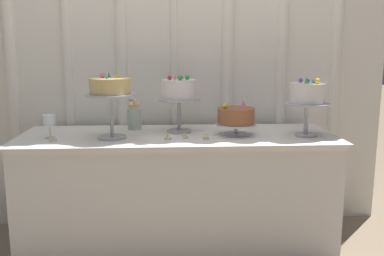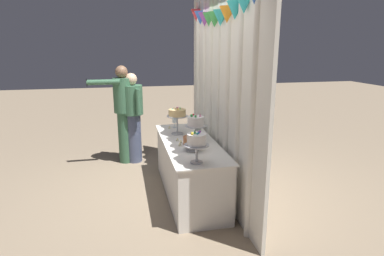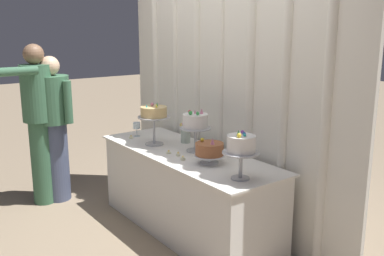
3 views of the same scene
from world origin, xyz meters
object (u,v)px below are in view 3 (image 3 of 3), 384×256
(cake_display_leftmost, at_px, (154,114))
(cake_display_midleft, at_px, (195,123))
(flower_vase, at_px, (185,133))
(guest_man_dark_suit, at_px, (54,124))
(tealight_near_left, at_px, (169,153))
(wine_glass, at_px, (137,126))
(cake_display_midright, at_px, (209,150))
(tealight_far_left, at_px, (131,137))
(cake_table, at_px, (187,192))
(tealight_far_right, at_px, (183,159))
(tealight_near_right, at_px, (178,155))
(cake_display_rightmost, at_px, (241,146))
(guest_man_pink_jacket, at_px, (38,117))

(cake_display_leftmost, relative_size, cake_display_midleft, 1.03)
(cake_display_leftmost, height_order, flower_vase, cake_display_leftmost)
(cake_display_midleft, xyz_separation_m, flower_vase, (-0.30, 0.10, -0.17))
(guest_man_dark_suit, bearing_deg, tealight_near_left, 21.20)
(cake_display_leftmost, distance_m, wine_glass, 0.42)
(wine_glass, bearing_deg, guest_man_dark_suit, -137.37)
(cake_display_midright, relative_size, tealight_near_left, 5.96)
(cake_display_leftmost, relative_size, tealight_far_left, 9.06)
(cake_display_leftmost, distance_m, guest_man_dark_suit, 1.22)
(cake_table, relative_size, cake_display_midleft, 5.17)
(wine_glass, distance_m, tealight_far_right, 0.95)
(cake_display_midright, xyz_separation_m, guest_man_dark_suit, (-1.82, -0.65, -0.03))
(guest_man_dark_suit, bearing_deg, cake_display_midleft, 27.93)
(tealight_near_left, xyz_separation_m, tealight_near_right, (0.11, 0.03, 0.00))
(cake_display_midleft, height_order, cake_display_midright, cake_display_midleft)
(cake_display_midright, distance_m, tealight_far_right, 0.26)
(tealight_far_left, xyz_separation_m, guest_man_dark_suit, (-0.71, -0.53, 0.08))
(tealight_near_left, bearing_deg, cake_display_midleft, 72.45)
(cake_display_midright, xyz_separation_m, tealight_far_right, (-0.20, -0.12, -0.10))
(tealight_near_left, bearing_deg, tealight_near_right, 14.99)
(cake_display_rightmost, bearing_deg, tealight_near_left, -175.63)
(cake_display_rightmost, bearing_deg, guest_man_pink_jacket, -161.27)
(cake_table, relative_size, cake_display_midright, 7.84)
(flower_vase, xyz_separation_m, tealight_far_right, (0.45, -0.35, -0.08))
(cake_display_midright, height_order, flower_vase, same)
(cake_table, relative_size, wine_glass, 13.62)
(wine_glass, height_order, tealight_near_left, wine_glass)
(guest_man_pink_jacket, bearing_deg, tealight_far_right, 23.13)
(cake_display_midleft, xyz_separation_m, cake_display_midright, (0.35, -0.12, -0.15))
(cake_display_midleft, distance_m, tealight_near_right, 0.33)
(tealight_near_right, bearing_deg, cake_display_leftmost, 176.04)
(cake_display_midright, bearing_deg, tealight_near_right, -164.72)
(wine_glass, bearing_deg, guest_man_pink_jacket, -130.97)
(cake_table, distance_m, tealight_near_left, 0.42)
(wine_glass, distance_m, guest_man_dark_suit, 0.92)
(cake_display_leftmost, xyz_separation_m, cake_display_midright, (0.77, 0.06, -0.18))
(flower_vase, bearing_deg, tealight_far_left, -142.43)
(cake_display_midright, distance_m, wine_glass, 1.14)
(cake_display_midright, relative_size, tealight_far_left, 5.78)
(cake_display_midleft, height_order, guest_man_pink_jacket, guest_man_pink_jacket)
(cake_table, xyz_separation_m, wine_glass, (-0.78, -0.07, 0.48))
(cake_display_midleft, height_order, tealight_far_right, cake_display_midleft)
(cake_table, height_order, flower_vase, flower_vase)
(guest_man_dark_suit, bearing_deg, tealight_far_right, 18.22)
(tealight_far_right, distance_m, guest_man_pink_jacket, 1.77)
(cake_display_leftmost, bearing_deg, tealight_near_right, -3.96)
(tealight_near_right, xyz_separation_m, tealight_far_right, (0.12, -0.03, -0.00))
(cake_table, bearing_deg, tealight_near_right, -69.75)
(cake_display_leftmost, distance_m, flower_vase, 0.36)
(cake_display_leftmost, height_order, guest_man_dark_suit, guest_man_dark_suit)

